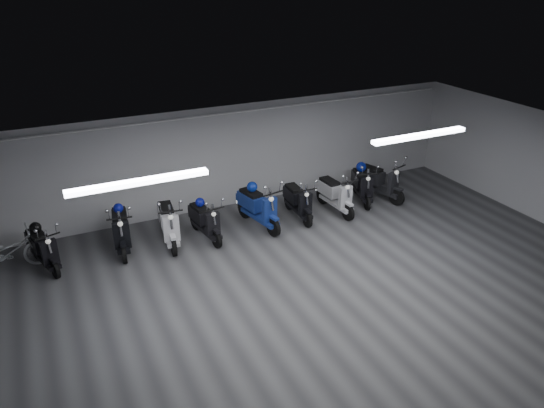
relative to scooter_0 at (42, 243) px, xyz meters
name	(u,v)px	position (x,y,z in m)	size (l,w,h in m)	color
floor	(317,302)	(4.75, -3.69, -0.62)	(14.00, 10.00, 0.01)	#3A3B3D
ceiling	(323,170)	(4.75, -3.69, 2.19)	(14.00, 10.00, 0.01)	gray
back_wall	(225,158)	(4.75, 1.31, 0.78)	(14.00, 0.01, 2.80)	#B0B0B3
fluor_strip_left	(139,182)	(1.75, -2.69, 2.12)	(2.40, 0.18, 0.08)	white
fluor_strip_right	(420,136)	(7.75, -2.69, 2.12)	(2.40, 0.18, 0.08)	white
conduit	(224,114)	(4.75, 1.23, 2.00)	(0.05, 0.05, 13.60)	white
scooter_0	(42,243)	(0.00, 0.00, 0.00)	(0.55, 1.66, 1.24)	black
scooter_1	(120,224)	(1.69, 0.07, 0.06)	(0.60, 1.81, 1.35)	black
scooter_2	(168,217)	(2.76, -0.10, 0.06)	(0.61, 1.84, 1.37)	silver
scooter_3	(205,215)	(3.62, -0.24, -0.01)	(0.55, 1.65, 1.23)	black
scooter_4	(258,201)	(5.03, -0.23, 0.08)	(0.63, 1.89, 1.41)	navy
scooter_5	(298,196)	(6.17, -0.22, 0.01)	(0.56, 1.69, 1.26)	black
scooter_6	(336,189)	(7.24, -0.32, 0.04)	(0.59, 1.77, 1.32)	silver
scooter_7	(363,180)	(8.29, -0.05, 0.02)	(0.57, 1.71, 1.27)	black
scooter_9	(380,176)	(8.82, -0.11, 0.07)	(0.62, 1.85, 1.38)	black
bicycle	(6,248)	(-0.70, 0.16, -0.05)	(0.63, 1.77, 1.15)	silver
helmet_0	(35,228)	(-0.07, 0.22, 0.28)	(0.26, 0.26, 0.26)	black
helmet_1	(200,202)	(3.58, -0.01, 0.25)	(0.23, 0.23, 0.23)	navy
helmet_2	(118,208)	(1.72, 0.32, 0.33)	(0.23, 0.23, 0.23)	navy
helmet_3	(252,187)	(4.98, 0.03, 0.39)	(0.27, 0.27, 0.27)	navy
helmet_4	(361,167)	(8.37, 0.17, 0.31)	(0.29, 0.29, 0.29)	navy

